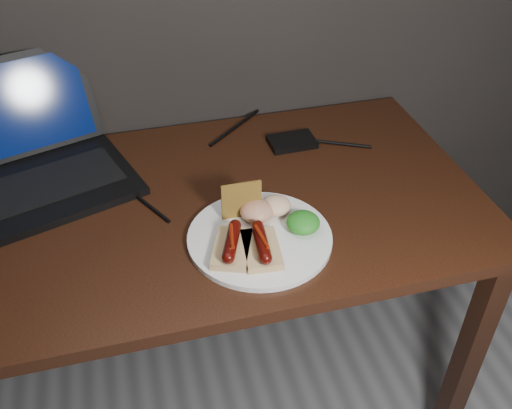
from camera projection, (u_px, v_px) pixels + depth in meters
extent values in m
cube|color=#331B0C|center=(172.00, 212.00, 1.27)|extent=(1.40, 0.70, 0.03)
cube|color=#331B0C|center=(466.00, 362.00, 1.40)|extent=(0.05, 0.05, 0.72)
cube|color=#331B0C|center=(368.00, 214.00, 1.86)|extent=(0.05, 0.05, 0.72)
cube|color=black|center=(50.00, 186.00, 1.31)|extent=(0.44, 0.38, 0.02)
cube|color=black|center=(49.00, 183.00, 1.30)|extent=(0.35, 0.24, 0.00)
cube|color=black|center=(16.00, 107.00, 1.35)|extent=(0.38, 0.20, 0.23)
cube|color=navy|center=(16.00, 107.00, 1.35)|extent=(0.34, 0.17, 0.20)
cube|color=black|center=(292.00, 142.00, 1.46)|extent=(0.12, 0.08, 0.02)
cylinder|color=black|center=(145.00, 203.00, 1.27)|extent=(0.09, 0.16, 0.01)
cylinder|color=black|center=(235.00, 127.00, 1.52)|extent=(0.17, 0.15, 0.01)
cylinder|color=black|center=(344.00, 144.00, 1.46)|extent=(0.13, 0.07, 0.01)
cylinder|color=silver|center=(260.00, 238.00, 1.17)|extent=(0.35, 0.35, 0.01)
cube|color=#DFBD83|center=(232.00, 249.00, 1.12)|extent=(0.11, 0.13, 0.02)
cylinder|color=#530705|center=(232.00, 241.00, 1.11)|extent=(0.06, 0.10, 0.02)
sphere|color=#530705|center=(228.00, 258.00, 1.07)|extent=(0.02, 0.02, 0.02)
sphere|color=#530705|center=(235.00, 225.00, 1.15)|extent=(0.02, 0.02, 0.02)
cylinder|color=#6E1405|center=(232.00, 236.00, 1.10)|extent=(0.02, 0.07, 0.01)
cube|color=#DFBD83|center=(261.00, 249.00, 1.12)|extent=(0.08, 0.12, 0.02)
cylinder|color=#530705|center=(262.00, 242.00, 1.11)|extent=(0.03, 0.10, 0.02)
sphere|color=#530705|center=(266.00, 258.00, 1.07)|extent=(0.03, 0.02, 0.02)
sphere|color=#530705|center=(258.00, 226.00, 1.15)|extent=(0.03, 0.02, 0.02)
cylinder|color=#6E1405|center=(262.00, 237.00, 1.10)|extent=(0.02, 0.07, 0.01)
cube|color=#A37A2C|center=(241.00, 200.00, 1.19)|extent=(0.09, 0.01, 0.08)
ellipsoid|color=#1F6213|center=(303.00, 222.00, 1.17)|extent=(0.07, 0.07, 0.04)
ellipsoid|color=maroon|center=(257.00, 211.00, 1.20)|extent=(0.07, 0.07, 0.04)
ellipsoid|color=beige|center=(276.00, 205.00, 1.22)|extent=(0.06, 0.06, 0.04)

